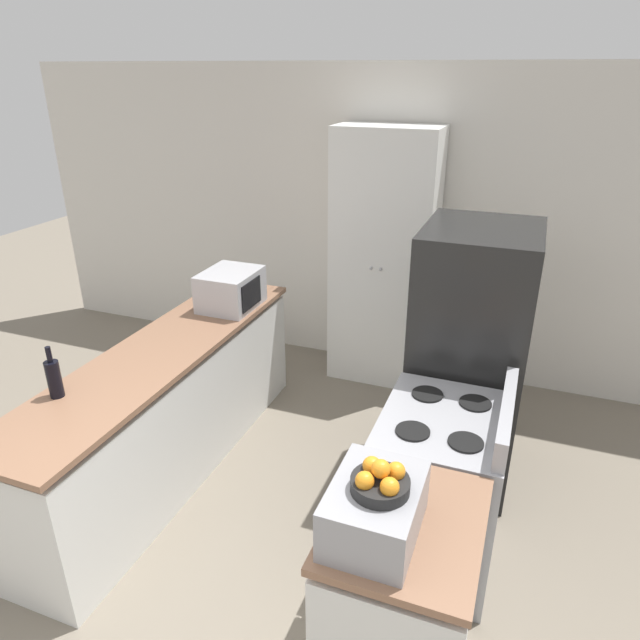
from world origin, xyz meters
name	(u,v)px	position (x,y,z in m)	size (l,w,h in m)	color
wall_back	(384,225)	(0.00, 3.44, 1.30)	(7.00, 0.06, 2.60)	silver
counter_left	(168,411)	(-0.90, 1.39, 0.44)	(0.60, 2.59, 0.91)	silver
counter_right	(400,604)	(0.90, 0.47, 0.44)	(0.60, 0.75, 0.91)	silver
pantry_cabinet	(383,260)	(0.08, 3.17, 1.07)	(0.83, 0.48, 2.15)	white
stove	(438,487)	(0.93, 1.25, 0.46)	(0.66, 0.77, 1.07)	#9E9EA3
refrigerator	(469,358)	(0.94, 2.08, 0.85)	(0.70, 0.80, 1.70)	black
microwave	(231,289)	(-0.82, 2.17, 1.05)	(0.38, 0.45, 0.28)	#B2B2B7
wine_bottle	(54,378)	(-1.09, 0.71, 1.02)	(0.08, 0.08, 0.30)	black
toaster_oven	(374,509)	(0.80, 0.36, 1.02)	(0.34, 0.44, 0.22)	#939399
fruit_bowl	(380,481)	(0.82, 0.35, 1.18)	(0.22, 0.22, 0.13)	black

